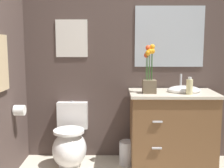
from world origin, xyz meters
The scene contains 10 objects.
wall_back centered at (0.20, 1.66, 1.25)m, with size 3.93×0.05×2.50m, color #4C3D38.
toilet centered at (-0.70, 1.36, 0.24)m, with size 0.38×0.59×0.69m.
vanity_cabinet centered at (0.44, 1.34, 0.44)m, with size 0.94×0.56×1.03m.
flower_vase centered at (0.17, 1.27, 1.05)m, with size 0.14×0.14×0.52m.
soap_bottle centered at (0.58, 1.19, 0.93)m, with size 0.07×0.07×0.18m.
trash_bin centered at (-0.06, 1.38, 0.14)m, with size 0.18×0.18×0.27m.
wall_poster centered at (-0.70, 1.63, 1.43)m, with size 0.37×0.01×0.43m, color silver.
wall_mirror centered at (0.43, 1.63, 1.45)m, with size 0.80×0.01×0.70m, color #B2BCC6.
hanging_towel centered at (-1.25, 0.88, 1.19)m, with size 0.03×0.28×0.52m, color tan.
toilet_paper_roll centered at (-1.19, 1.17, 0.68)m, with size 0.11×0.11×0.11m, color white.
Camera 1 is at (-0.19, -1.76, 1.38)m, focal length 46.22 mm.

